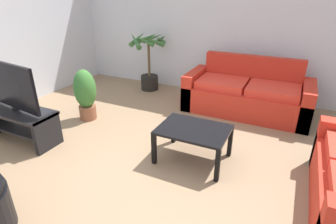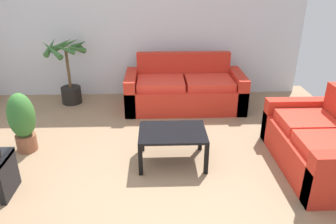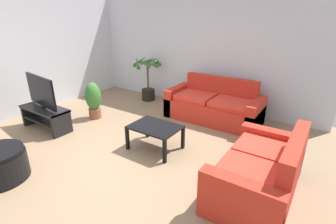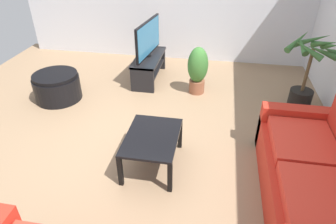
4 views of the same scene
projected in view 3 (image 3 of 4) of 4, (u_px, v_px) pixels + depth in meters
The scene contains 10 objects.
ground_plane at pixel (114, 153), 4.22m from camera, with size 6.60×6.60×0.00m, color #937556.
wall_back at pixel (199, 51), 6.03m from camera, with size 6.00×0.06×2.70m, color silver.
wall_left at pixel (8, 57), 5.27m from camera, with size 0.06×6.00×2.70m, color silver.
couch_main at pixel (214, 107), 5.47m from camera, with size 2.02×0.90×0.90m.
couch_loveseat at pixel (259, 174), 3.19m from camera, with size 0.90×1.60×0.90m.
tv_stand at pixel (45, 115), 5.02m from camera, with size 1.10×0.45×0.46m.
tv at pixel (41, 91), 4.84m from camera, with size 1.07×0.18×0.65m.
coffee_table at pixel (155, 129), 4.24m from camera, with size 0.83×0.61×0.43m.
potted_palm at pixel (148, 79), 6.62m from camera, with size 0.82×0.82×1.17m.
potted_plant_small at pixel (94, 99), 5.50m from camera, with size 0.35×0.35×0.82m.
Camera 3 is at (2.80, -2.53, 2.21)m, focal length 26.64 mm.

